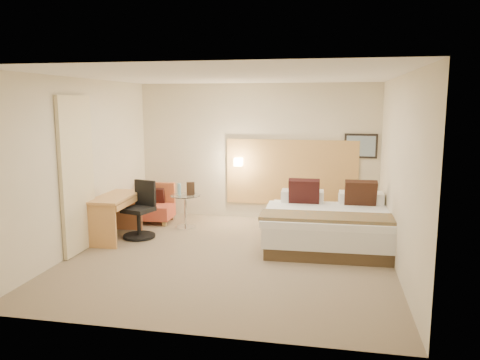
% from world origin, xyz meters
% --- Properties ---
extents(floor, '(4.80, 5.00, 0.02)m').
position_xyz_m(floor, '(0.00, 0.00, -0.01)').
color(floor, '#7F6C55').
rests_on(floor, ground).
extents(ceiling, '(4.80, 5.00, 0.02)m').
position_xyz_m(ceiling, '(0.00, 0.00, 2.71)').
color(ceiling, white).
rests_on(ceiling, floor).
extents(wall_back, '(4.80, 0.02, 2.70)m').
position_xyz_m(wall_back, '(0.00, 2.51, 1.35)').
color(wall_back, beige).
rests_on(wall_back, floor).
extents(wall_front, '(4.80, 0.02, 2.70)m').
position_xyz_m(wall_front, '(0.00, -2.51, 1.35)').
color(wall_front, beige).
rests_on(wall_front, floor).
extents(wall_left, '(0.02, 5.00, 2.70)m').
position_xyz_m(wall_left, '(-2.41, 0.00, 1.35)').
color(wall_left, beige).
rests_on(wall_left, floor).
extents(wall_right, '(0.02, 5.00, 2.70)m').
position_xyz_m(wall_right, '(2.41, 0.00, 1.35)').
color(wall_right, beige).
rests_on(wall_right, floor).
extents(headboard_panel, '(2.60, 0.04, 1.30)m').
position_xyz_m(headboard_panel, '(0.70, 2.47, 0.95)').
color(headboard_panel, tan).
rests_on(headboard_panel, wall_back).
extents(art_frame, '(0.62, 0.03, 0.47)m').
position_xyz_m(art_frame, '(2.02, 2.48, 1.50)').
color(art_frame, black).
rests_on(art_frame, wall_back).
extents(art_canvas, '(0.54, 0.01, 0.39)m').
position_xyz_m(art_canvas, '(2.02, 2.46, 1.50)').
color(art_canvas, '#768DA2').
rests_on(art_canvas, wall_back).
extents(lamp_arm, '(0.02, 0.12, 0.02)m').
position_xyz_m(lamp_arm, '(-0.35, 2.42, 1.15)').
color(lamp_arm, white).
rests_on(lamp_arm, wall_back).
extents(lamp_shade, '(0.15, 0.15, 0.15)m').
position_xyz_m(lamp_shade, '(-0.35, 2.36, 1.15)').
color(lamp_shade, '#FFEDC6').
rests_on(lamp_shade, wall_back).
extents(curtain, '(0.06, 0.90, 2.42)m').
position_xyz_m(curtain, '(-2.36, -0.25, 1.22)').
color(curtain, beige).
rests_on(curtain, wall_left).
extents(bottle_a, '(0.09, 0.09, 0.22)m').
position_xyz_m(bottle_a, '(-1.28, 1.41, 0.73)').
color(bottle_a, '#86BBCF').
rests_on(bottle_a, side_table).
extents(menu_folder, '(0.16, 0.11, 0.25)m').
position_xyz_m(menu_folder, '(-1.07, 1.45, 0.75)').
color(menu_folder, '#392517').
rests_on(menu_folder, side_table).
extents(bed, '(2.21, 2.15, 1.05)m').
position_xyz_m(bed, '(1.51, 0.91, 0.34)').
color(bed, '#473623').
rests_on(bed, floor).
extents(lounge_chair, '(0.74, 0.65, 0.75)m').
position_xyz_m(lounge_chair, '(-1.91, 1.76, 0.30)').
color(lounge_chair, tan).
rests_on(lounge_chair, floor).
extents(side_table, '(0.73, 0.73, 0.62)m').
position_xyz_m(side_table, '(-1.17, 1.43, 0.35)').
color(side_table, white).
rests_on(side_table, floor).
extents(desk, '(0.60, 1.23, 0.76)m').
position_xyz_m(desk, '(-2.11, 0.53, 0.60)').
color(desk, tan).
rests_on(desk, floor).
extents(desk_chair, '(0.68, 0.68, 0.97)m').
position_xyz_m(desk_chair, '(-1.75, 0.69, 0.40)').
color(desk_chair, black).
rests_on(desk_chair, floor).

